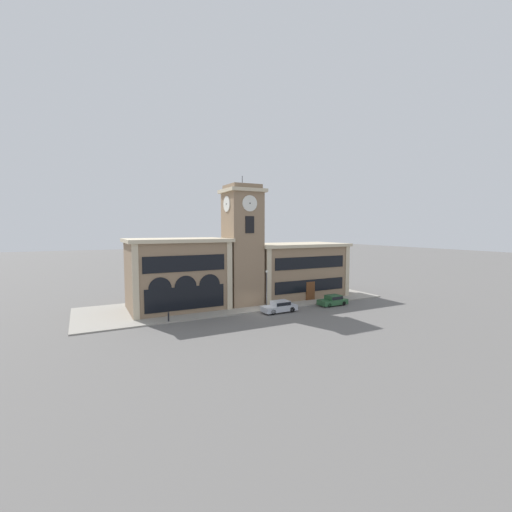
{
  "coord_description": "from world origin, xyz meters",
  "views": [
    {
      "loc": [
        -19.65,
        -37.3,
        10.41
      ],
      "look_at": [
        0.93,
        2.7,
        6.85
      ],
      "focal_mm": 24.0,
      "sensor_mm": 36.0,
      "label": 1
    }
  ],
  "objects_px": {
    "parked_car_mid": "(333,300)",
    "bollard": "(169,317)",
    "parked_car_near": "(280,306)",
    "street_lamp": "(267,283)"
  },
  "relations": [
    {
      "from": "bollard",
      "to": "street_lamp",
      "type": "bearing_deg",
      "value": 0.17
    },
    {
      "from": "parked_car_near",
      "to": "street_lamp",
      "type": "height_order",
      "value": "street_lamp"
    },
    {
      "from": "bollard",
      "to": "parked_car_near",
      "type": "bearing_deg",
      "value": -6.7
    },
    {
      "from": "parked_car_mid",
      "to": "street_lamp",
      "type": "bearing_deg",
      "value": -10.91
    },
    {
      "from": "street_lamp",
      "to": "parked_car_near",
      "type": "bearing_deg",
      "value": -59.3
    },
    {
      "from": "street_lamp",
      "to": "bollard",
      "type": "relative_size",
      "value": 4.75
    },
    {
      "from": "parked_car_near",
      "to": "bollard",
      "type": "height_order",
      "value": "parked_car_near"
    },
    {
      "from": "parked_car_mid",
      "to": "bollard",
      "type": "xyz_separation_m",
      "value": [
        -21.97,
        1.58,
        -0.05
      ]
    },
    {
      "from": "parked_car_near",
      "to": "bollard",
      "type": "relative_size",
      "value": 4.25
    },
    {
      "from": "parked_car_near",
      "to": "street_lamp",
      "type": "xyz_separation_m",
      "value": [
        -0.96,
        1.62,
        2.77
      ]
    }
  ]
}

